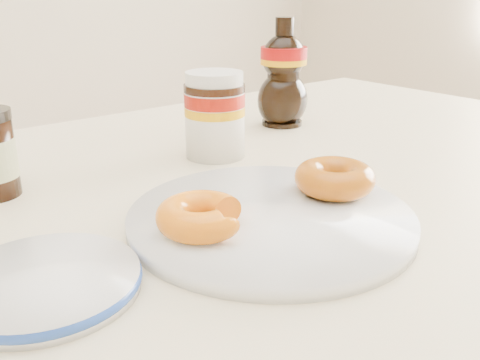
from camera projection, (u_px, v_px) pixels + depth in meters
dining_table at (254, 240)px, 0.70m from camera, size 1.40×0.90×0.75m
plate at (271, 218)px, 0.55m from camera, size 0.29×0.29×0.01m
donut_bitten at (201, 216)px, 0.50m from camera, size 0.10×0.10×0.03m
donut_whole at (335, 178)px, 0.60m from camera, size 0.09×0.09×0.03m
nutella_jar at (215, 112)px, 0.75m from camera, size 0.09×0.09×0.12m
syrup_bottle at (283, 73)px, 0.91m from camera, size 0.11×0.11×0.18m
blue_rim_saucer at (45, 282)px, 0.43m from camera, size 0.16×0.16×0.02m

